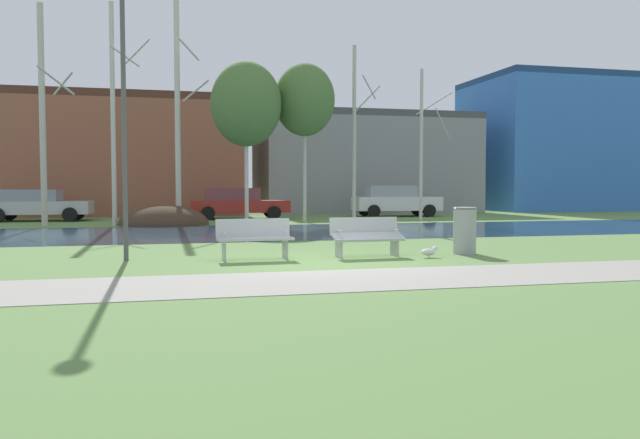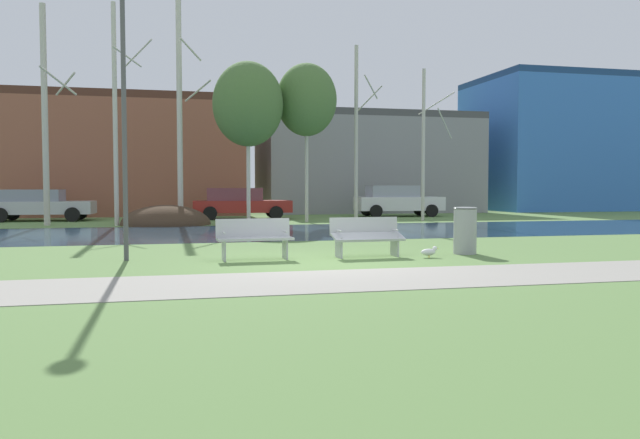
{
  "view_description": "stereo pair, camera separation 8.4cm",
  "coord_description": "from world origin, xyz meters",
  "px_view_note": "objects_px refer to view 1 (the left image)",
  "views": [
    {
      "loc": [
        -3.08,
        -12.34,
        1.56
      ],
      "look_at": [
        0.22,
        1.13,
        0.83
      ],
      "focal_mm": 35.42,
      "sensor_mm": 36.0,
      "label": 1
    },
    {
      "loc": [
        -3.0,
        -12.36,
        1.56
      ],
      "look_at": [
        0.22,
        1.13,
        0.83
      ],
      "focal_mm": 35.42,
      "sensor_mm": 36.0,
      "label": 2
    }
  ],
  "objects_px": {
    "bench_right": "(367,235)",
    "trash_bin": "(465,230)",
    "parked_sedan_second_red": "(238,203)",
    "parked_hatch_third_white": "(395,200)",
    "bench_left": "(255,238)",
    "streetlamp": "(123,65)",
    "seagull": "(429,252)",
    "parked_van_nearest_silver": "(36,204)"
  },
  "relations": [
    {
      "from": "bench_left",
      "to": "trash_bin",
      "type": "distance_m",
      "value": 4.9
    },
    {
      "from": "bench_left",
      "to": "parked_van_nearest_silver",
      "type": "height_order",
      "value": "parked_van_nearest_silver"
    },
    {
      "from": "streetlamp",
      "to": "bench_right",
      "type": "bearing_deg",
      "value": -5.17
    },
    {
      "from": "bench_right",
      "to": "seagull",
      "type": "relative_size",
      "value": 3.95
    },
    {
      "from": "parked_hatch_third_white",
      "to": "streetlamp",
      "type": "bearing_deg",
      "value": -125.82
    },
    {
      "from": "bench_right",
      "to": "streetlamp",
      "type": "distance_m",
      "value": 6.29
    },
    {
      "from": "bench_right",
      "to": "parked_van_nearest_silver",
      "type": "relative_size",
      "value": 0.35
    },
    {
      "from": "seagull",
      "to": "streetlamp",
      "type": "distance_m",
      "value": 7.59
    },
    {
      "from": "bench_left",
      "to": "parked_hatch_third_white",
      "type": "xyz_separation_m",
      "value": [
        9.76,
        17.66,
        0.36
      ]
    },
    {
      "from": "seagull",
      "to": "parked_van_nearest_silver",
      "type": "bearing_deg",
      "value": 122.37
    },
    {
      "from": "bench_right",
      "to": "trash_bin",
      "type": "distance_m",
      "value": 2.4
    },
    {
      "from": "bench_right",
      "to": "parked_sedan_second_red",
      "type": "height_order",
      "value": "parked_sedan_second_red"
    },
    {
      "from": "bench_left",
      "to": "parked_sedan_second_red",
      "type": "distance_m",
      "value": 17.07
    },
    {
      "from": "bench_left",
      "to": "seagull",
      "type": "height_order",
      "value": "bench_left"
    },
    {
      "from": "streetlamp",
      "to": "parked_hatch_third_white",
      "type": "xyz_separation_m",
      "value": [
        12.41,
        17.19,
        -3.23
      ]
    },
    {
      "from": "seagull",
      "to": "streetlamp",
      "type": "bearing_deg",
      "value": 171.37
    },
    {
      "from": "parked_van_nearest_silver",
      "to": "trash_bin",
      "type": "bearing_deg",
      "value": -54.27
    },
    {
      "from": "bench_left",
      "to": "seagull",
      "type": "distance_m",
      "value": 3.82
    },
    {
      "from": "parked_sedan_second_red",
      "to": "parked_hatch_third_white",
      "type": "relative_size",
      "value": 1.04
    },
    {
      "from": "bench_left",
      "to": "streetlamp",
      "type": "bearing_deg",
      "value": 170.03
    },
    {
      "from": "parked_van_nearest_silver",
      "to": "seagull",
      "type": "bearing_deg",
      "value": -57.63
    },
    {
      "from": "seagull",
      "to": "streetlamp",
      "type": "xyz_separation_m",
      "value": [
        -6.42,
        0.97,
        3.93
      ]
    },
    {
      "from": "bench_right",
      "to": "parked_hatch_third_white",
      "type": "distance_m",
      "value": 19.09
    },
    {
      "from": "streetlamp",
      "to": "seagull",
      "type": "bearing_deg",
      "value": -8.63
    },
    {
      "from": "trash_bin",
      "to": "parked_hatch_third_white",
      "type": "relative_size",
      "value": 0.24
    },
    {
      "from": "trash_bin",
      "to": "seagull",
      "type": "distance_m",
      "value": 1.32
    },
    {
      "from": "bench_left",
      "to": "streetlamp",
      "type": "height_order",
      "value": "streetlamp"
    },
    {
      "from": "seagull",
      "to": "parked_hatch_third_white",
      "type": "relative_size",
      "value": 0.09
    },
    {
      "from": "parked_van_nearest_silver",
      "to": "parked_hatch_third_white",
      "type": "xyz_separation_m",
      "value": [
        17.24,
        0.41,
        0.08
      ]
    },
    {
      "from": "bench_right",
      "to": "parked_hatch_third_white",
      "type": "height_order",
      "value": "parked_hatch_third_white"
    },
    {
      "from": "seagull",
      "to": "trash_bin",
      "type": "bearing_deg",
      "value": 26.2
    },
    {
      "from": "bench_left",
      "to": "parked_van_nearest_silver",
      "type": "xyz_separation_m",
      "value": [
        -7.48,
        17.25,
        0.28
      ]
    },
    {
      "from": "seagull",
      "to": "bench_left",
      "type": "bearing_deg",
      "value": 172.31
    },
    {
      "from": "streetlamp",
      "to": "bench_left",
      "type": "bearing_deg",
      "value": -9.97
    },
    {
      "from": "bench_left",
      "to": "parked_sedan_second_red",
      "type": "height_order",
      "value": "parked_sedan_second_red"
    },
    {
      "from": "parked_van_nearest_silver",
      "to": "parked_hatch_third_white",
      "type": "bearing_deg",
      "value": 1.35
    },
    {
      "from": "parked_sedan_second_red",
      "to": "trash_bin",
      "type": "bearing_deg",
      "value": -78.75
    },
    {
      "from": "trash_bin",
      "to": "streetlamp",
      "type": "xyz_separation_m",
      "value": [
        -7.54,
        0.42,
        3.5
      ]
    },
    {
      "from": "seagull",
      "to": "streetlamp",
      "type": "height_order",
      "value": "streetlamp"
    },
    {
      "from": "bench_right",
      "to": "trash_bin",
      "type": "relative_size",
      "value": 1.5
    },
    {
      "from": "bench_right",
      "to": "streetlamp",
      "type": "height_order",
      "value": "streetlamp"
    },
    {
      "from": "streetlamp",
      "to": "parked_hatch_third_white",
      "type": "relative_size",
      "value": 1.37
    }
  ]
}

